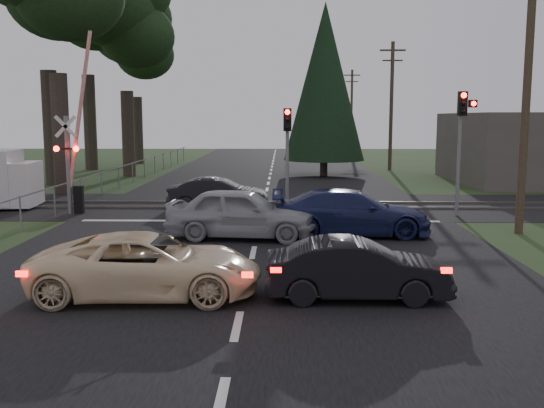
{
  "coord_description": "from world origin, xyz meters",
  "views": [
    {
      "loc": [
        0.81,
        -13.49,
        3.73
      ],
      "look_at": [
        0.52,
        3.54,
        1.3
      ],
      "focal_mm": 40.0,
      "sensor_mm": 36.0,
      "label": 1
    }
  ],
  "objects_px": {
    "crossing_signal": "(74,161)",
    "utility_pole_far": "(352,109)",
    "blue_sedan": "(351,213)",
    "utility_pole_mid": "(391,104)",
    "utility_pole_near": "(527,86)",
    "cream_coupe": "(148,266)",
    "traffic_signal_center": "(287,141)",
    "dark_car_far": "(218,194)",
    "traffic_signal_right": "(462,129)",
    "silver_car": "(241,213)",
    "dark_hatchback": "(357,270)"
  },
  "relations": [
    {
      "from": "utility_pole_mid",
      "to": "traffic_signal_right",
      "type": "bearing_deg",
      "value": -92.66
    },
    {
      "from": "traffic_signal_center",
      "to": "dark_car_far",
      "type": "xyz_separation_m",
      "value": [
        -2.81,
        0.2,
        -2.15
      ]
    },
    {
      "from": "cream_coupe",
      "to": "utility_pole_mid",
      "type": "bearing_deg",
      "value": -20.7
    },
    {
      "from": "utility_pole_mid",
      "to": "silver_car",
      "type": "distance_m",
      "value": 26.8
    },
    {
      "from": "utility_pole_near",
      "to": "utility_pole_mid",
      "type": "distance_m",
      "value": 24.0
    },
    {
      "from": "traffic_signal_center",
      "to": "utility_pole_far",
      "type": "distance_m",
      "value": 44.99
    },
    {
      "from": "traffic_signal_right",
      "to": "cream_coupe",
      "type": "distance_m",
      "value": 14.55
    },
    {
      "from": "crossing_signal",
      "to": "utility_pole_mid",
      "type": "distance_m",
      "value": 25.78
    },
    {
      "from": "traffic_signal_center",
      "to": "utility_pole_mid",
      "type": "bearing_deg",
      "value": 68.79
    },
    {
      "from": "crossing_signal",
      "to": "utility_pole_far",
      "type": "distance_m",
      "value": 47.96
    },
    {
      "from": "utility_pole_near",
      "to": "cream_coupe",
      "type": "height_order",
      "value": "utility_pole_near"
    },
    {
      "from": "utility_pole_near",
      "to": "silver_car",
      "type": "relative_size",
      "value": 1.94
    },
    {
      "from": "blue_sedan",
      "to": "crossing_signal",
      "type": "bearing_deg",
      "value": 68.33
    },
    {
      "from": "traffic_signal_center",
      "to": "utility_pole_far",
      "type": "relative_size",
      "value": 0.46
    },
    {
      "from": "blue_sedan",
      "to": "utility_pole_mid",
      "type": "bearing_deg",
      "value": -12.29
    },
    {
      "from": "traffic_signal_center",
      "to": "traffic_signal_right",
      "type": "bearing_deg",
      "value": -10.41
    },
    {
      "from": "cream_coupe",
      "to": "dark_car_far",
      "type": "xyz_separation_m",
      "value": [
        0.2,
        12.05,
        -0.01
      ]
    },
    {
      "from": "cream_coupe",
      "to": "dark_car_far",
      "type": "distance_m",
      "value": 12.05
    },
    {
      "from": "traffic_signal_center",
      "to": "utility_pole_near",
      "type": "distance_m",
      "value": 9.05
    },
    {
      "from": "dark_hatchback",
      "to": "dark_car_far",
      "type": "height_order",
      "value": "dark_car_far"
    },
    {
      "from": "utility_pole_near",
      "to": "utility_pole_mid",
      "type": "height_order",
      "value": "same"
    },
    {
      "from": "crossing_signal",
      "to": "traffic_signal_center",
      "type": "bearing_deg",
      "value": 6.15
    },
    {
      "from": "silver_car",
      "to": "blue_sedan",
      "type": "bearing_deg",
      "value": -75.0
    },
    {
      "from": "traffic_signal_right",
      "to": "blue_sedan",
      "type": "distance_m",
      "value": 6.5
    },
    {
      "from": "blue_sedan",
      "to": "traffic_signal_center",
      "type": "bearing_deg",
      "value": 21.97
    },
    {
      "from": "silver_car",
      "to": "utility_pole_near",
      "type": "bearing_deg",
      "value": -78.18
    },
    {
      "from": "utility_pole_far",
      "to": "blue_sedan",
      "type": "relative_size",
      "value": 1.79
    },
    {
      "from": "crossing_signal",
      "to": "silver_car",
      "type": "relative_size",
      "value": 1.5
    },
    {
      "from": "traffic_signal_right",
      "to": "silver_car",
      "type": "distance_m",
      "value": 9.49
    },
    {
      "from": "utility_pole_near",
      "to": "silver_car",
      "type": "bearing_deg",
      "value": -173.98
    },
    {
      "from": "crossing_signal",
      "to": "traffic_signal_right",
      "type": "relative_size",
      "value": 1.48
    },
    {
      "from": "traffic_signal_right",
      "to": "utility_pole_mid",
      "type": "height_order",
      "value": "utility_pole_mid"
    },
    {
      "from": "cream_coupe",
      "to": "silver_car",
      "type": "distance_m",
      "value": 6.42
    },
    {
      "from": "dark_hatchback",
      "to": "dark_car_far",
      "type": "xyz_separation_m",
      "value": [
        -4.16,
        12.18,
        0.03
      ]
    },
    {
      "from": "crossing_signal",
      "to": "utility_pole_near",
      "type": "height_order",
      "value": "utility_pole_near"
    },
    {
      "from": "utility_pole_mid",
      "to": "dark_hatchback",
      "type": "bearing_deg",
      "value": -101.11
    },
    {
      "from": "crossing_signal",
      "to": "dark_car_far",
      "type": "height_order",
      "value": "crossing_signal"
    },
    {
      "from": "traffic_signal_center",
      "to": "silver_car",
      "type": "bearing_deg",
      "value": -104.6
    },
    {
      "from": "crossing_signal",
      "to": "dark_car_far",
      "type": "xyz_separation_m",
      "value": [
        5.47,
        1.09,
        -1.4
      ]
    },
    {
      "from": "cream_coupe",
      "to": "dark_hatchback",
      "type": "relative_size",
      "value": 1.26
    },
    {
      "from": "crossing_signal",
      "to": "cream_coupe",
      "type": "relative_size",
      "value": 1.46
    },
    {
      "from": "traffic_signal_center",
      "to": "dark_car_far",
      "type": "distance_m",
      "value": 3.54
    },
    {
      "from": "traffic_signal_center",
      "to": "utility_pole_near",
      "type": "bearing_deg",
      "value": -31.95
    },
    {
      "from": "traffic_signal_right",
      "to": "traffic_signal_center",
      "type": "bearing_deg",
      "value": 169.59
    },
    {
      "from": "utility_pole_mid",
      "to": "dark_car_far",
      "type": "bearing_deg",
      "value": -118.32
    },
    {
      "from": "utility_pole_far",
      "to": "crossing_signal",
      "type": "bearing_deg",
      "value": -109.23
    },
    {
      "from": "traffic_signal_center",
      "to": "utility_pole_mid",
      "type": "distance_m",
      "value": 20.82
    },
    {
      "from": "crossing_signal",
      "to": "blue_sedan",
      "type": "relative_size",
      "value": 1.39
    },
    {
      "from": "traffic_signal_center",
      "to": "dark_hatchback",
      "type": "height_order",
      "value": "traffic_signal_center"
    },
    {
      "from": "cream_coupe",
      "to": "blue_sedan",
      "type": "relative_size",
      "value": 0.95
    }
  ]
}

